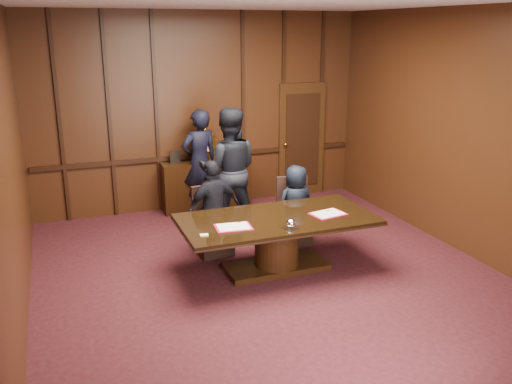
% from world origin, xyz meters
% --- Properties ---
extents(room, '(7.00, 7.04, 3.50)m').
position_xyz_m(room, '(0.07, 0.14, 1.72)').
color(room, black).
rests_on(room, ground).
extents(sideboard, '(1.60, 0.45, 1.54)m').
position_xyz_m(sideboard, '(0.00, 3.26, 0.49)').
color(sideboard, black).
rests_on(sideboard, ground).
extents(conference_table, '(2.62, 1.32, 0.76)m').
position_xyz_m(conference_table, '(0.18, 0.36, 0.51)').
color(conference_table, black).
rests_on(conference_table, ground).
extents(folder_left, '(0.49, 0.37, 0.02)m').
position_xyz_m(folder_left, '(-0.50, 0.19, 0.77)').
color(folder_left, maroon).
rests_on(folder_left, conference_table).
extents(folder_right, '(0.51, 0.41, 0.02)m').
position_xyz_m(folder_right, '(0.87, 0.22, 0.77)').
color(folder_right, maroon).
rests_on(folder_right, conference_table).
extents(inkstand, '(0.20, 0.14, 0.12)m').
position_xyz_m(inkstand, '(0.18, -0.09, 0.81)').
color(inkstand, white).
rests_on(inkstand, conference_table).
extents(notepad, '(0.11, 0.08, 0.01)m').
position_xyz_m(notepad, '(-0.92, 0.06, 0.77)').
color(notepad, '#FDEB7C').
rests_on(notepad, conference_table).
extents(chair_left, '(0.53, 0.53, 0.99)m').
position_xyz_m(chair_left, '(-0.48, 1.23, 0.29)').
color(chair_left, black).
rests_on(chair_left, ground).
extents(chair_right, '(0.57, 0.57, 0.99)m').
position_xyz_m(chair_right, '(0.83, 1.23, 0.29)').
color(chair_right, black).
rests_on(chair_right, ground).
extents(signatory_left, '(0.89, 0.53, 1.42)m').
position_xyz_m(signatory_left, '(-0.47, 1.16, 0.71)').
color(signatory_left, black).
rests_on(signatory_left, ground).
extents(signatory_right, '(0.62, 0.42, 1.23)m').
position_xyz_m(signatory_right, '(0.83, 1.16, 0.62)').
color(signatory_right, black).
rests_on(signatory_right, ground).
extents(witness_left, '(0.75, 0.57, 1.86)m').
position_xyz_m(witness_left, '(-0.15, 3.10, 0.93)').
color(witness_left, black).
rests_on(witness_left, ground).
extents(witness_right, '(1.16, 1.02, 2.02)m').
position_xyz_m(witness_right, '(0.05, 2.07, 1.01)').
color(witness_right, black).
rests_on(witness_right, ground).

